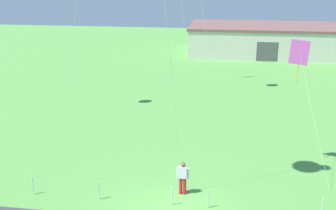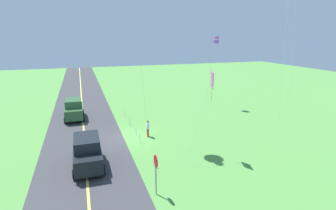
# 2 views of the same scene
# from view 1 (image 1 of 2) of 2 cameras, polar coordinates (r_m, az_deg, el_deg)

# --- Properties ---
(person_adult_near) EXTENTS (0.58, 0.22, 1.60)m
(person_adult_near) POSITION_cam_1_polar(r_m,az_deg,el_deg) (19.18, 2.05, -9.85)
(person_adult_near) COLOR red
(person_adult_near) RESTS_ON ground
(kite_blue_mid) EXTENTS (2.01, 3.00, 6.66)m
(kite_blue_mid) POSITION_cam_1_polar(r_m,az_deg,el_deg) (21.29, 17.64, 6.61)
(kite_blue_mid) COLOR silver
(kite_blue_mid) RESTS_ON ground
(warehouse_distant) EXTENTS (18.36, 10.20, 3.50)m
(warehouse_distant) POSITION_cam_1_polar(r_m,az_deg,el_deg) (53.32, 13.11, 8.81)
(warehouse_distant) COLOR beige
(warehouse_distant) RESTS_ON ground
(fence_post_0) EXTENTS (0.05, 0.05, 0.90)m
(fence_post_0) POSITION_cam_1_polar(r_m,az_deg,el_deg) (20.29, -18.09, -10.49)
(fence_post_0) COLOR silver
(fence_post_0) RESTS_ON ground
(fence_post_1) EXTENTS (0.05, 0.05, 0.90)m
(fence_post_1) POSITION_cam_1_polar(r_m,az_deg,el_deg) (19.18, -9.51, -11.52)
(fence_post_1) COLOR silver
(fence_post_1) RESTS_ON ground
(fence_post_2) EXTENTS (0.05, 0.05, 0.90)m
(fence_post_2) POSITION_cam_1_polar(r_m,az_deg,el_deg) (18.52, 0.55, -12.40)
(fence_post_2) COLOR silver
(fence_post_2) RESTS_ON ground
(fence_post_3) EXTENTS (0.05, 0.05, 0.90)m
(fence_post_3) POSITION_cam_1_polar(r_m,az_deg,el_deg) (18.41, 5.58, -12.70)
(fence_post_3) COLOR silver
(fence_post_3) RESTS_ON ground
(fence_post_4) EXTENTS (0.05, 0.05, 0.90)m
(fence_post_4) POSITION_cam_1_polar(r_m,az_deg,el_deg) (18.87, 20.51, -13.04)
(fence_post_4) COLOR silver
(fence_post_4) RESTS_ON ground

